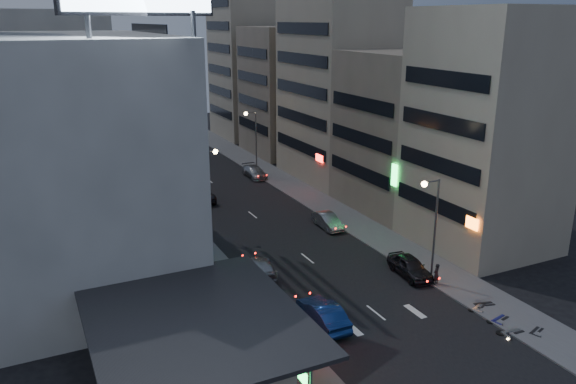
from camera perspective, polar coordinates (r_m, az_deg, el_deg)
ground at (r=36.56m, az=12.57°, el=-14.66°), size 180.00×180.00×0.00m
sidewalk_left at (r=58.40m, az=-12.41°, el=-2.19°), size 4.00×120.00×0.12m
sidewalk_right at (r=63.66m, az=1.69°, el=-0.16°), size 4.00×120.00×0.12m
food_court at (r=31.62m, az=-10.78°, el=-15.80°), size 11.00×13.00×3.88m
white_building at (r=45.13m, az=-21.21°, el=3.16°), size 14.00×24.00×18.00m
shophouse_near at (r=49.95m, az=19.58°, el=5.78°), size 10.00×11.00×20.00m
shophouse_mid at (r=59.11m, az=11.89°, el=6.06°), size 11.00×12.00×16.00m
shophouse_far at (r=69.02m, az=5.08°, el=10.44°), size 10.00×14.00×22.00m
far_left_a at (r=69.64m, az=-22.01°, el=8.50°), size 11.00×10.00×20.00m
far_left_b at (r=82.80m, az=-22.89°, el=7.85°), size 12.00×10.00×15.00m
far_right_a at (r=82.62m, az=-0.04°, el=10.22°), size 11.00×12.00×18.00m
far_right_b at (r=95.27m, az=-3.51°, el=12.93°), size 12.00×12.00×24.00m
street_lamp_right_near at (r=41.90m, az=14.40°, el=-2.42°), size 1.60×0.44×8.02m
street_lamp_left at (r=49.94m, az=-8.26°, el=1.12°), size 1.60×0.44×8.02m
street_lamp_right_far at (r=70.32m, az=-3.57°, el=5.95°), size 1.60×0.44×8.02m
parked_car_right_near at (r=44.59m, az=12.29°, el=-7.40°), size 2.28×4.74×1.56m
parked_car_right_mid at (r=53.39m, az=4.03°, el=-2.94°), size 1.60×4.29×1.40m
parked_car_left at (r=61.82m, az=-8.82°, el=-0.25°), size 2.85×5.42×1.45m
parked_car_right_far at (r=70.33m, az=-3.41°, el=2.05°), size 2.09×4.92×1.42m
road_car_blue at (r=37.14m, az=3.55°, el=-12.25°), size 1.84×4.94×1.61m
road_car_silver at (r=43.66m, az=-2.79°, el=-7.68°), size 2.76×5.00×1.37m
person at (r=43.43m, az=14.83°, el=-8.06°), size 0.69×0.57×1.63m
scooter_black_a at (r=40.15m, az=24.03°, el=-11.68°), size 1.13×1.86×1.08m
scooter_silver_a at (r=39.47m, az=22.41°, el=-11.84°), size 0.81×2.10×1.26m
scooter_blue at (r=40.72m, az=20.98°, el=-10.79°), size 1.09×2.05×1.19m
scooter_black_b at (r=42.14m, az=20.00°, el=-9.67°), size 1.14×2.13×1.24m
scooter_silver_b at (r=41.75m, az=18.95°, el=-9.91°), size 1.25×1.90×1.11m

